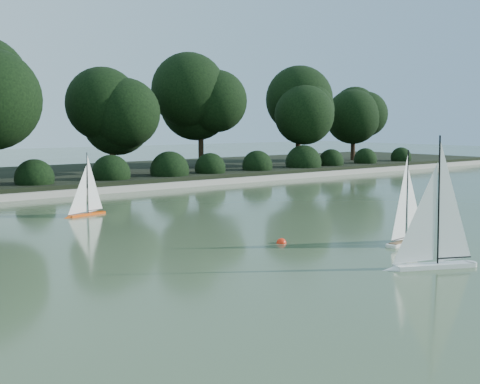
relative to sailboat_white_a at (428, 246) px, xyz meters
The scene contains 9 objects.
ground 2.13m from the sailboat_white_a, 66.35° to the left, with size 80.00×80.00×0.00m, color #34482B.
pond_coping 10.97m from the sailboat_white_a, 85.57° to the left, with size 40.00×0.35×0.18m, color gray.
far_bank 14.96m from the sailboat_white_a, 86.75° to the left, with size 40.00×8.00×0.30m, color black.
tree_line 13.73m from the sailboat_white_a, 81.16° to the left, with size 26.31×3.93×4.39m.
shrub_hedge 11.86m from the sailboat_white_a, 85.91° to the left, with size 29.10×1.10×1.10m.
sailboat_white_a is the anchor object (origin of this frame).
sailboat_white_b 1.80m from the sailboat_white_a, 43.43° to the left, with size 1.21×0.31×1.65m.
sailboat_orange 7.58m from the sailboat_white_a, 103.68° to the left, with size 1.06×0.38×1.45m.
race_buoy 2.58m from the sailboat_white_a, 99.38° to the left, with size 0.17×0.17×0.17m, color red.
Camera 1 is at (-7.88, -6.72, 2.00)m, focal length 45.00 mm.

